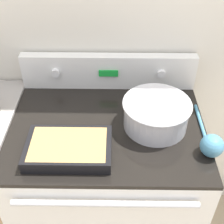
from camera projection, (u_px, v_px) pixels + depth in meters
The scene contains 6 objects.
kitchen_wall at pixel (109, 19), 1.37m from camera, with size 8.00×0.05×2.50m.
stove_range at pixel (108, 192), 1.61m from camera, with size 0.82×0.65×0.93m.
control_panel at pixel (109, 71), 1.48m from camera, with size 0.82×0.07×0.17m.
mixing_bowl at pixel (156, 113), 1.27m from camera, with size 0.28×0.28×0.12m.
casserole_dish at pixel (69, 148), 1.17m from camera, with size 0.32×0.21×0.05m.
ladle at pixel (211, 144), 1.17m from camera, with size 0.09×0.33×0.09m.
Camera 1 is at (0.03, -0.66, 1.82)m, focal length 50.00 mm.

